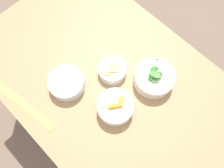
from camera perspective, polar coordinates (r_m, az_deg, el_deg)
The scene contains 7 objects.
ground_plane at distance 1.69m, azimuth -0.24°, elevation -7.90°, with size 10.00×10.00×0.00m, color brown.
dining_table at distance 1.09m, azimuth -0.37°, elevation -1.32°, with size 1.31×0.80×0.73m.
bowl_carrots at distance 0.91m, azimuth 0.88°, elevation -5.98°, with size 0.15×0.15×0.07m.
bowl_greens at distance 0.97m, azimuth 10.91°, elevation 1.65°, with size 0.18×0.18×0.10m.
bowl_beans_hotdog at distance 0.97m, azimuth -11.76°, elevation 0.32°, with size 0.16×0.16×0.06m.
bowl_cookies at distance 0.98m, azimuth 0.08°, elevation 3.72°, with size 0.13×0.13×0.05m.
ruler at distance 1.02m, azimuth -22.04°, elevation -5.09°, with size 0.34×0.07×0.00m.
Camera 1 is at (-0.24, 0.23, 1.66)m, focal length 35.00 mm.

